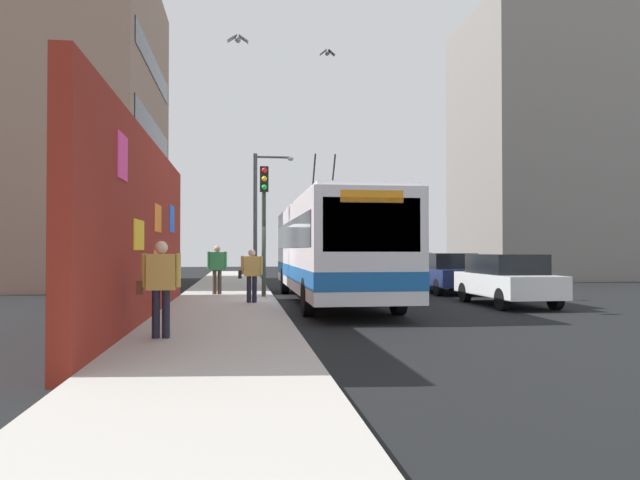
% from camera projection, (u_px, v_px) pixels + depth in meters
% --- Properties ---
extents(ground_plane, '(80.00, 80.00, 0.00)m').
position_uv_depth(ground_plane, '(276.00, 303.00, 18.44)').
color(ground_plane, black).
extents(sidewalk_slab, '(48.00, 3.20, 0.15)m').
position_uv_depth(sidewalk_slab, '(225.00, 302.00, 18.22)').
color(sidewalk_slab, '#ADA8A0').
rests_on(sidewalk_slab, ground_plane).
extents(graffiti_wall, '(12.98, 0.32, 4.33)m').
position_uv_depth(graffiti_wall, '(145.00, 231.00, 13.55)').
color(graffiti_wall, maroon).
rests_on(graffiti_wall, ground_plane).
extents(building_far_left, '(12.17, 7.56, 15.42)m').
position_uv_depth(building_far_left, '(74.00, 127.00, 28.10)').
color(building_far_left, gray).
rests_on(building_far_left, ground_plane).
extents(building_far_right, '(8.18, 9.40, 15.61)m').
position_uv_depth(building_far_right, '(545.00, 148.00, 34.57)').
color(building_far_right, gray).
rests_on(building_far_right, ground_plane).
extents(city_bus, '(12.13, 2.67, 5.07)m').
position_uv_depth(city_bus, '(330.00, 246.00, 18.87)').
color(city_bus, silver).
rests_on(city_bus, ground_plane).
extents(parked_car_white, '(4.14, 1.82, 1.58)m').
position_uv_depth(parked_car_white, '(506.00, 279.00, 17.72)').
color(parked_car_white, white).
rests_on(parked_car_white, ground_plane).
extents(parked_car_navy, '(4.36, 1.86, 1.58)m').
position_uv_depth(parked_car_navy, '(446.00, 272.00, 22.97)').
color(parked_car_navy, navy).
rests_on(parked_car_navy, ground_plane).
extents(parked_car_black, '(4.55, 1.86, 1.58)m').
position_uv_depth(parked_car_black, '(407.00, 268.00, 28.36)').
color(parked_car_black, black).
rests_on(parked_car_black, ground_plane).
extents(pedestrian_near_wall, '(0.23, 0.76, 1.73)m').
position_uv_depth(pedestrian_near_wall, '(161.00, 281.00, 10.24)').
color(pedestrian_near_wall, '#1E1E2D').
rests_on(pedestrian_near_wall, sidewalk_slab).
extents(pedestrian_at_curb, '(0.22, 0.72, 1.58)m').
position_uv_depth(pedestrian_at_curb, '(251.00, 272.00, 17.13)').
color(pedestrian_at_curb, '#1E1E2D').
rests_on(pedestrian_at_curb, sidewalk_slab).
extents(pedestrian_midblock, '(0.23, 0.69, 1.72)m').
position_uv_depth(pedestrian_midblock, '(217.00, 265.00, 20.28)').
color(pedestrian_midblock, '#3F3326').
rests_on(pedestrian_midblock, sidewalk_slab).
extents(traffic_light, '(0.49, 0.28, 4.36)m').
position_uv_depth(traffic_light, '(264.00, 209.00, 19.20)').
color(traffic_light, '#2D382D').
rests_on(traffic_light, sidewalk_slab).
extents(street_lamp, '(0.44, 1.87, 6.03)m').
position_uv_depth(street_lamp, '(260.00, 208.00, 26.72)').
color(street_lamp, '#4C4C51').
rests_on(street_lamp, sidewalk_slab).
extents(flying_pigeons, '(4.85, 3.83, 2.89)m').
position_uv_depth(flying_pigeons, '(269.00, 15.00, 16.28)').
color(flying_pigeons, '#47474C').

